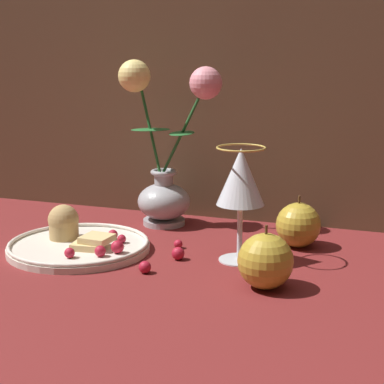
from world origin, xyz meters
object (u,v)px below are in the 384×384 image
object	(u,v)px
apple_near_glass	(265,261)
vase	(166,161)
apple_beside_vase	(298,225)
wine_glass	(241,181)
plate_with_pastries	(77,241)

from	to	relation	value
apple_near_glass	vase	bearing A→B (deg)	134.44
vase	apple_near_glass	world-z (taller)	vase
apple_near_glass	apple_beside_vase	bearing A→B (deg)	87.76
wine_glass	apple_near_glass	xyz separation A→B (m)	(0.06, -0.10, -0.09)
plate_with_pastries	apple_beside_vase	world-z (taller)	apple_beside_vase
plate_with_pastries	apple_near_glass	bearing A→B (deg)	-10.99
wine_glass	apple_beside_vase	bearing A→B (deg)	53.98
vase	wine_glass	world-z (taller)	vase
wine_glass	apple_beside_vase	size ratio (longest dim) A/B	2.06
plate_with_pastries	vase	bearing A→B (deg)	66.66
wine_glass	apple_near_glass	distance (m)	0.15
vase	plate_with_pastries	xyz separation A→B (m)	(-0.08, -0.18, -0.10)
plate_with_pastries	wine_glass	bearing A→B (deg)	8.41
vase	apple_near_glass	xyz separation A→B (m)	(0.24, -0.25, -0.08)
plate_with_pastries	wine_glass	distance (m)	0.28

